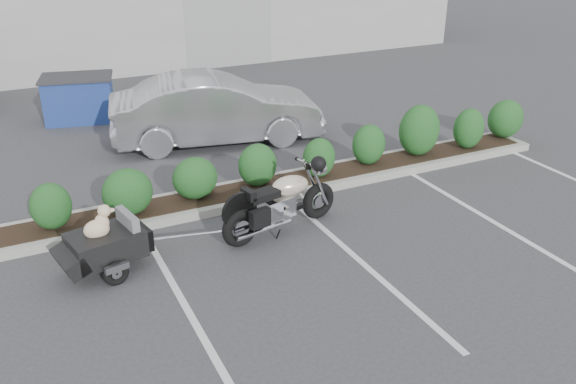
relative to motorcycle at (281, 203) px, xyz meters
name	(u,v)px	position (x,y,z in m)	size (l,w,h in m)	color
ground	(270,259)	(-0.54, -0.72, -0.51)	(90.00, 90.00, 0.00)	#38383A
planter_kerb	(270,188)	(0.46, 1.48, -0.43)	(12.00, 1.00, 0.15)	#9E9E93
motorcycle	(281,203)	(0.00, 0.00, 0.00)	(2.21, 0.92, 1.28)	black
pet_trailer	(105,244)	(-2.79, 0.02, -0.06)	(1.79, 1.02, 1.06)	black
sedan	(217,109)	(0.54, 4.48, 0.25)	(1.61, 4.62, 1.52)	silver
dumpster	(79,98)	(-2.00, 7.47, 0.05)	(1.91, 1.51, 1.11)	navy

